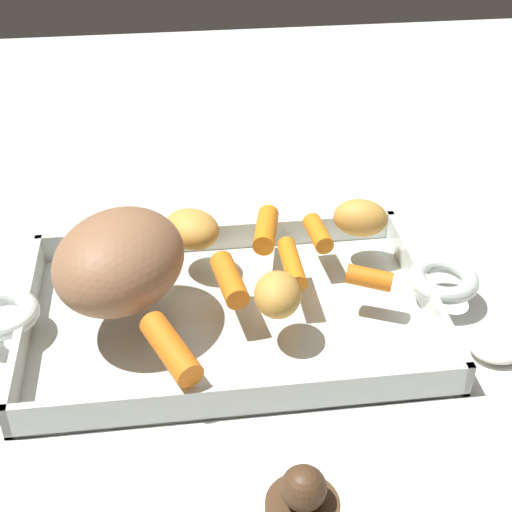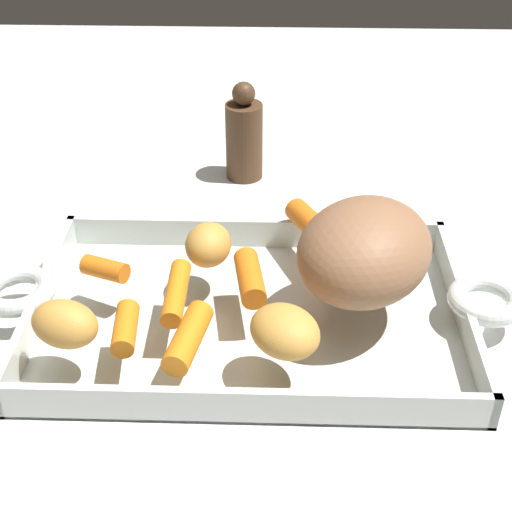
{
  "view_description": "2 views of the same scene",
  "coord_description": "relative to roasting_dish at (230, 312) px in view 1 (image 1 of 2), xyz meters",
  "views": [
    {
      "loc": [
        0.04,
        0.52,
        0.44
      ],
      "look_at": [
        -0.03,
        -0.01,
        0.06
      ],
      "focal_mm": 51.23,
      "sensor_mm": 36.0,
      "label": 1
    },
    {
      "loc": [
        0.02,
        -0.49,
        0.41
      ],
      "look_at": [
        0.0,
        0.02,
        0.06
      ],
      "focal_mm": 50.81,
      "sensor_mm": 36.0,
      "label": 2
    }
  ],
  "objects": [
    {
      "name": "ground_plane",
      "position": [
        0.0,
        0.0,
        -0.01
      ],
      "size": [
        1.69,
        1.69,
        0.0
      ],
      "primitive_type": "plane",
      "color": "white"
    },
    {
      "name": "roasting_dish",
      "position": [
        0.0,
        0.0,
        0.0
      ],
      "size": [
        0.47,
        0.24,
        0.04
      ],
      "color": "silver",
      "rests_on": "ground_plane"
    },
    {
      "name": "pork_roast",
      "position": [
        0.09,
        -0.0,
        0.07
      ],
      "size": [
        0.16,
        0.16,
        0.08
      ],
      "primitive_type": "ellipsoid",
      "rotation": [
        0.0,
        0.0,
        4.16
      ],
      "color": "#966746",
      "rests_on": "roasting_dish"
    },
    {
      "name": "baby_carrot_long",
      "position": [
        0.05,
        0.09,
        0.04
      ],
      "size": [
        0.05,
        0.07,
        0.03
      ],
      "primitive_type": "cylinder",
      "rotation": [
        1.64,
        0.0,
        3.57
      ],
      "color": "orange",
      "rests_on": "roasting_dish"
    },
    {
      "name": "baby_carrot_short",
      "position": [
        -0.13,
        0.01,
        0.04
      ],
      "size": [
        0.05,
        0.03,
        0.02
      ],
      "primitive_type": "cylinder",
      "rotation": [
        1.62,
        0.0,
        4.3
      ],
      "color": "orange",
      "rests_on": "roasting_dish"
    },
    {
      "name": "baby_carrot_center_left",
      "position": [
        -0.09,
        -0.07,
        0.04
      ],
      "size": [
        0.02,
        0.05,
        0.02
      ],
      "primitive_type": "cylinder",
      "rotation": [
        1.54,
        0.0,
        3.22
      ],
      "color": "orange",
      "rests_on": "roasting_dish"
    },
    {
      "name": "baby_carrot_southwest",
      "position": [
        0.0,
        0.0,
        0.04
      ],
      "size": [
        0.03,
        0.06,
        0.02
      ],
      "primitive_type": "cylinder",
      "rotation": [
        1.56,
        0.0,
        0.16
      ],
      "color": "orange",
      "rests_on": "roasting_dish"
    },
    {
      "name": "baby_carrot_northwest",
      "position": [
        -0.04,
        -0.08,
        0.04
      ],
      "size": [
        0.03,
        0.07,
        0.02
      ],
      "primitive_type": "cylinder",
      "rotation": [
        1.61,
        0.0,
        6.06
      ],
      "color": "orange",
      "rests_on": "roasting_dish"
    },
    {
      "name": "baby_carrot_southeast",
      "position": [
        -0.06,
        -0.02,
        0.04
      ],
      "size": [
        0.02,
        0.07,
        0.02
      ],
      "primitive_type": "cylinder",
      "rotation": [
        1.62,
        0.0,
        6.28
      ],
      "color": "orange",
      "rests_on": "roasting_dish"
    },
    {
      "name": "potato_whole",
      "position": [
        -0.04,
        0.04,
        0.05
      ],
      "size": [
        0.05,
        0.05,
        0.04
      ],
      "primitive_type": "ellipsoid",
      "rotation": [
        0.0,
        0.0,
        6.14
      ],
      "color": "gold",
      "rests_on": "roasting_dish"
    },
    {
      "name": "potato_near_roast",
      "position": [
        0.03,
        -0.08,
        0.04
      ],
      "size": [
        0.08,
        0.08,
        0.04
      ],
      "primitive_type": "ellipsoid",
      "rotation": [
        0.0,
        0.0,
        2.33
      ],
      "color": "gold",
      "rests_on": "roasting_dish"
    },
    {
      "name": "potato_corner",
      "position": [
        -0.14,
        -0.07,
        0.05
      ],
      "size": [
        0.06,
        0.05,
        0.04
      ],
      "primitive_type": "ellipsoid",
      "rotation": [
        0.0,
        0.0,
        5.98
      ],
      "color": "gold",
      "rests_on": "roasting_dish"
    }
  ]
}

